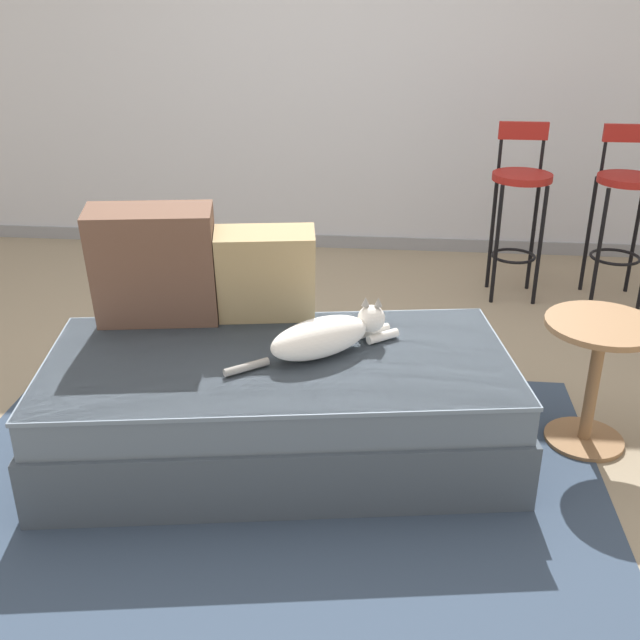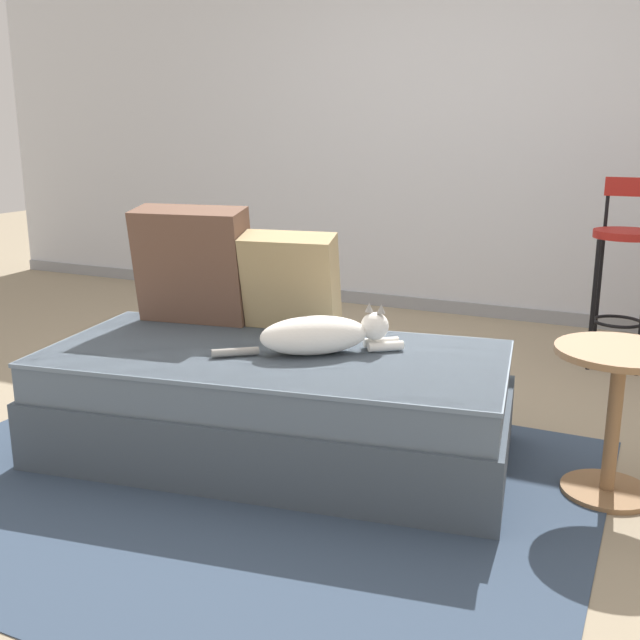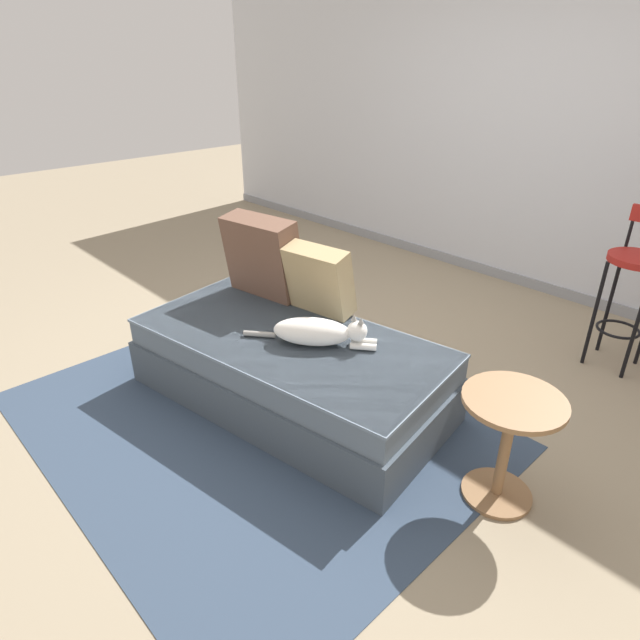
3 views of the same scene
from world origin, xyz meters
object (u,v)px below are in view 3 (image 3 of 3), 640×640
Objects in this scene: couch at (290,368)px; throw_pillow_corner at (262,256)px; throw_pillow_middle at (319,280)px; cat at (318,332)px; bar_stool_near_window at (634,276)px; side_table at (508,434)px.

couch is 3.64× the size of throw_pillow_corner.
cat is (0.28, -0.27, -0.14)m from throw_pillow_middle.
side_table is (0.10, -1.62, -0.26)m from bar_stool_near_window.
cat is 1.08m from side_table.
couch is 0.34m from cat.
throw_pillow_middle is at bearing 106.64° from couch.
throw_pillow_middle reaches higher than cat.
couch is 2.18m from bar_stool_near_window.
throw_pillow_middle is 0.43× the size of bar_stool_near_window.
bar_stool_near_window reaches higher than couch.
throw_pillow_corner reaches higher than side_table.
throw_pillow_middle is 1.93m from bar_stool_near_window.
throw_pillow_middle is 0.68× the size of cat.
side_table is at bearing -5.60° from throw_pillow_middle.
throw_pillow_corner is 0.98× the size of side_table.
cat is (0.18, 0.05, 0.28)m from couch.
side_table is (1.06, 0.14, -0.15)m from cat.
cat is at bearing 16.90° from couch.
side_table is at bearing 7.68° from cat.
couch is 1.26m from side_table.
throw_pillow_middle is (0.45, 0.07, -0.05)m from throw_pillow_corner.
cat is at bearing -118.67° from bar_stool_near_window.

